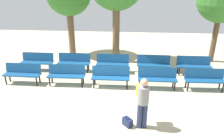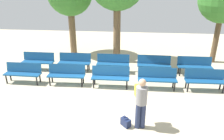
{
  "view_description": "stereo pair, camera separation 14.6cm",
  "coord_description": "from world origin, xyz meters",
  "px_view_note": "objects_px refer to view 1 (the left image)",
  "views": [
    {
      "loc": [
        0.72,
        -6.61,
        4.19
      ],
      "look_at": [
        0.0,
        2.05,
        0.55
      ],
      "focal_mm": 34.1,
      "sensor_mm": 36.0,
      "label": 1
    },
    {
      "loc": [
        0.86,
        -6.6,
        4.19
      ],
      "look_at": [
        0.0,
        2.05,
        0.55
      ],
      "focal_mm": 34.1,
      "sensor_mm": 36.0,
      "label": 2
    }
  ],
  "objects_px": {
    "bench_r1_c3": "(153,63)",
    "visitor_with_backpack": "(143,100)",
    "bench_r1_c2": "(113,62)",
    "bench_r0_c3": "(157,77)",
    "bench_r1_c1": "(74,61)",
    "bench_r0_c0": "(23,72)",
    "handbag": "(127,122)",
    "bench_r0_c2": "(111,76)",
    "bench_r0_c1": "(67,74)",
    "bench_r1_c0": "(37,60)",
    "bench_r0_c4": "(205,78)",
    "bench_r1_c4": "(194,64)"
  },
  "relations": [
    {
      "from": "bench_r0_c3",
      "to": "bench_r0_c0",
      "type": "bearing_deg",
      "value": 179.27
    },
    {
      "from": "bench_r0_c1",
      "to": "bench_r1_c0",
      "type": "xyz_separation_m",
      "value": [
        -1.92,
        1.5,
        0.0
      ]
    },
    {
      "from": "bench_r0_c1",
      "to": "bench_r1_c1",
      "type": "xyz_separation_m",
      "value": [
        -0.05,
        1.56,
        0.0
      ]
    },
    {
      "from": "bench_r0_c3",
      "to": "handbag",
      "type": "bearing_deg",
      "value": -114.71
    },
    {
      "from": "bench_r1_c0",
      "to": "bench_r0_c0",
      "type": "bearing_deg",
      "value": -90.68
    },
    {
      "from": "bench_r1_c4",
      "to": "visitor_with_backpack",
      "type": "distance_m",
      "value": 5.08
    },
    {
      "from": "bench_r0_c0",
      "to": "bench_r1_c0",
      "type": "bearing_deg",
      "value": 89.7
    },
    {
      "from": "bench_r1_c1",
      "to": "bench_r1_c4",
      "type": "distance_m",
      "value": 5.84
    },
    {
      "from": "bench_r0_c3",
      "to": "bench_r0_c4",
      "type": "bearing_deg",
      "value": 0.61
    },
    {
      "from": "handbag",
      "to": "bench_r1_c4",
      "type": "bearing_deg",
      "value": 54.12
    },
    {
      "from": "bench_r1_c3",
      "to": "visitor_with_backpack",
      "type": "distance_m",
      "value": 4.38
    },
    {
      "from": "bench_r0_c4",
      "to": "bench_r1_c4",
      "type": "relative_size",
      "value": 1.01
    },
    {
      "from": "bench_r0_c1",
      "to": "visitor_with_backpack",
      "type": "bearing_deg",
      "value": -42.53
    },
    {
      "from": "bench_r0_c1",
      "to": "visitor_with_backpack",
      "type": "xyz_separation_m",
      "value": [
        3.11,
        -2.69,
        0.43
      ]
    },
    {
      "from": "bench_r0_c1",
      "to": "bench_r0_c4",
      "type": "bearing_deg",
      "value": -1.45
    },
    {
      "from": "bench_r0_c0",
      "to": "bench_r1_c2",
      "type": "height_order",
      "value": "same"
    },
    {
      "from": "handbag",
      "to": "bench_r0_c0",
      "type": "bearing_deg",
      "value": 149.98
    },
    {
      "from": "bench_r0_c0",
      "to": "handbag",
      "type": "xyz_separation_m",
      "value": [
        4.64,
        -2.68,
        -0.37
      ]
    },
    {
      "from": "visitor_with_backpack",
      "to": "bench_r1_c3",
      "type": "bearing_deg",
      "value": -112.33
    },
    {
      "from": "bench_r1_c1",
      "to": "bench_r1_c2",
      "type": "height_order",
      "value": "same"
    },
    {
      "from": "bench_r0_c1",
      "to": "bench_r1_c2",
      "type": "xyz_separation_m",
      "value": [
        1.88,
        1.57,
        0.0
      ]
    },
    {
      "from": "bench_r1_c4",
      "to": "handbag",
      "type": "xyz_separation_m",
      "value": [
        -3.11,
        -4.3,
        -0.37
      ]
    },
    {
      "from": "bench_r0_c2",
      "to": "visitor_with_backpack",
      "type": "distance_m",
      "value": 2.94
    },
    {
      "from": "bench_r0_c0",
      "to": "bench_r1_c4",
      "type": "distance_m",
      "value": 7.92
    },
    {
      "from": "bench_r1_c4",
      "to": "handbag",
      "type": "bearing_deg",
      "value": -126.27
    },
    {
      "from": "bench_r1_c1",
      "to": "visitor_with_backpack",
      "type": "xyz_separation_m",
      "value": [
        3.16,
        -4.26,
        0.43
      ]
    },
    {
      "from": "bench_r0_c4",
      "to": "bench_r0_c1",
      "type": "bearing_deg",
      "value": 178.75
    },
    {
      "from": "bench_r0_c3",
      "to": "visitor_with_backpack",
      "type": "relative_size",
      "value": 0.97
    },
    {
      "from": "bench_r0_c2",
      "to": "bench_r1_c4",
      "type": "xyz_separation_m",
      "value": [
        3.87,
        1.64,
        0.0
      ]
    },
    {
      "from": "bench_r1_c3",
      "to": "handbag",
      "type": "distance_m",
      "value": 4.47
    },
    {
      "from": "bench_r1_c0",
      "to": "handbag",
      "type": "relative_size",
      "value": 4.48
    },
    {
      "from": "bench_r0_c4",
      "to": "bench_r1_c2",
      "type": "relative_size",
      "value": 1.01
    },
    {
      "from": "bench_r0_c4",
      "to": "bench_r1_c4",
      "type": "height_order",
      "value": "same"
    },
    {
      "from": "bench_r1_c0",
      "to": "bench_r1_c3",
      "type": "relative_size",
      "value": 1.0
    },
    {
      "from": "bench_r1_c3",
      "to": "handbag",
      "type": "height_order",
      "value": "bench_r1_c3"
    },
    {
      "from": "bench_r0_c0",
      "to": "bench_r1_c3",
      "type": "bearing_deg",
      "value": 16.52
    },
    {
      "from": "bench_r0_c0",
      "to": "bench_r0_c2",
      "type": "distance_m",
      "value": 3.88
    },
    {
      "from": "bench_r0_c1",
      "to": "bench_r0_c3",
      "type": "relative_size",
      "value": 1.0
    },
    {
      "from": "bench_r0_c0",
      "to": "bench_r1_c3",
      "type": "xyz_separation_m",
      "value": [
        5.83,
        1.62,
        0.0
      ]
    },
    {
      "from": "visitor_with_backpack",
      "to": "bench_r0_c0",
      "type": "bearing_deg",
      "value": -40.1
    },
    {
      "from": "bench_r1_c2",
      "to": "bench_r0_c3",
      "type": "bearing_deg",
      "value": -38.86
    },
    {
      "from": "bench_r0_c2",
      "to": "bench_r0_c1",
      "type": "bearing_deg",
      "value": 178.15
    },
    {
      "from": "bench_r1_c4",
      "to": "bench_r1_c0",
      "type": "bearing_deg",
      "value": -179.62
    },
    {
      "from": "bench_r1_c1",
      "to": "visitor_with_backpack",
      "type": "distance_m",
      "value": 5.32
    },
    {
      "from": "bench_r1_c0",
      "to": "handbag",
      "type": "xyz_separation_m",
      "value": [
        4.6,
        -4.2,
        -0.37
      ]
    },
    {
      "from": "bench_r1_c1",
      "to": "bench_r0_c3",
      "type": "bearing_deg",
      "value": -22.03
    },
    {
      "from": "bench_r0_c0",
      "to": "handbag",
      "type": "distance_m",
      "value": 5.37
    },
    {
      "from": "bench_r1_c3",
      "to": "visitor_with_backpack",
      "type": "relative_size",
      "value": 0.97
    },
    {
      "from": "bench_r0_c0",
      "to": "bench_r0_c1",
      "type": "relative_size",
      "value": 1.0
    },
    {
      "from": "bench_r0_c4",
      "to": "bench_r1_c2",
      "type": "height_order",
      "value": "same"
    }
  ]
}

